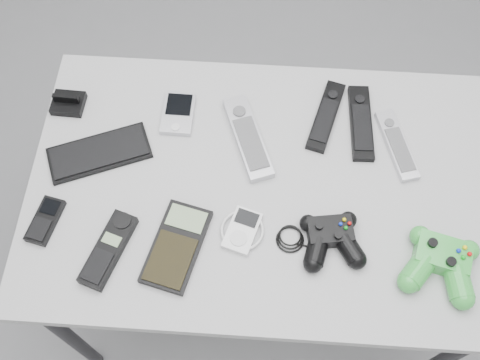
# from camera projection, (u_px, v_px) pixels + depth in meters

# --- Properties ---
(floor) EXTENTS (3.50, 3.50, 0.00)m
(floor) POSITION_uv_depth(u_px,v_px,m) (235.00, 276.00, 1.90)
(floor) COLOR slate
(floor) RESTS_ON ground
(desk) EXTENTS (1.06, 0.68, 0.71)m
(desk) POSITION_uv_depth(u_px,v_px,m) (262.00, 196.00, 1.32)
(desk) COLOR #959497
(desk) RESTS_ON floor
(pda_keyboard) EXTENTS (0.25, 0.18, 0.01)m
(pda_keyboard) POSITION_uv_depth(u_px,v_px,m) (99.00, 153.00, 1.29)
(pda_keyboard) COLOR black
(pda_keyboard) RESTS_ON desk
(dock_bracket) EXTENTS (0.08, 0.07, 0.04)m
(dock_bracket) POSITION_uv_depth(u_px,v_px,m) (67.00, 101.00, 1.34)
(dock_bracket) COLOR black
(dock_bracket) RESTS_ON desk
(pda) EXTENTS (0.08, 0.12, 0.02)m
(pda) POSITION_uv_depth(u_px,v_px,m) (178.00, 114.00, 1.34)
(pda) COLOR #ACACB3
(pda) RESTS_ON desk
(remote_silver_a) EXTENTS (0.13, 0.23, 0.03)m
(remote_silver_a) POSITION_uv_depth(u_px,v_px,m) (248.00, 137.00, 1.31)
(remote_silver_a) COLOR #ACACB3
(remote_silver_a) RESTS_ON desk
(remote_black_a) EXTENTS (0.10, 0.20, 0.02)m
(remote_black_a) POSITION_uv_depth(u_px,v_px,m) (326.00, 116.00, 1.34)
(remote_black_a) COLOR black
(remote_black_a) RESTS_ON desk
(remote_black_b) EXTENTS (0.06, 0.21, 0.02)m
(remote_black_b) POSITION_uv_depth(u_px,v_px,m) (361.00, 122.00, 1.33)
(remote_black_b) COLOR black
(remote_black_b) RESTS_ON desk
(remote_silver_b) EXTENTS (0.09, 0.19, 0.02)m
(remote_silver_b) POSITION_uv_depth(u_px,v_px,m) (397.00, 145.00, 1.30)
(remote_silver_b) COLOR #B3B2B9
(remote_silver_b) RESTS_ON desk
(mobile_phone) EXTENTS (0.07, 0.12, 0.02)m
(mobile_phone) POSITION_uv_depth(u_px,v_px,m) (45.00, 220.00, 1.21)
(mobile_phone) COLOR black
(mobile_phone) RESTS_ON desk
(cordless_handset) EXTENTS (0.10, 0.18, 0.03)m
(cordless_handset) POSITION_uv_depth(u_px,v_px,m) (108.00, 250.00, 1.18)
(cordless_handset) COLOR black
(cordless_handset) RESTS_ON desk
(calculator) EXTENTS (0.14, 0.21, 0.02)m
(calculator) POSITION_uv_depth(u_px,v_px,m) (177.00, 246.00, 1.18)
(calculator) COLOR black
(calculator) RESTS_ON desk
(mp3_player) EXTENTS (0.12, 0.12, 0.02)m
(mp3_player) POSITION_uv_depth(u_px,v_px,m) (242.00, 230.00, 1.20)
(mp3_player) COLOR silver
(mp3_player) RESTS_ON desk
(controller_black) EXTENTS (0.25, 0.17, 0.05)m
(controller_black) POSITION_uv_depth(u_px,v_px,m) (331.00, 237.00, 1.18)
(controller_black) COLOR black
(controller_black) RESTS_ON desk
(controller_green) EXTENTS (0.19, 0.20, 0.05)m
(controller_green) POSITION_uv_depth(u_px,v_px,m) (441.00, 261.00, 1.15)
(controller_green) COLOR #24852A
(controller_green) RESTS_ON desk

